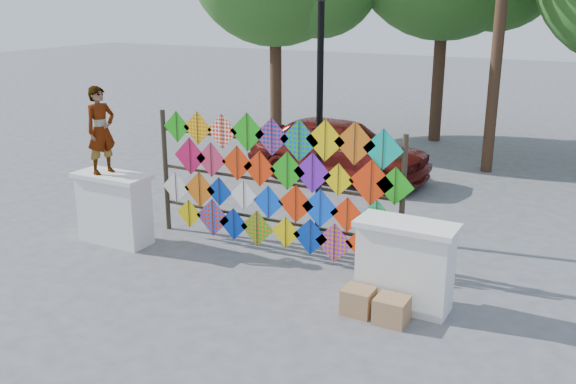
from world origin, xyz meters
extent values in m
plane|color=slate|center=(0.00, 0.00, 0.00)|extent=(80.00, 80.00, 0.00)
cube|color=white|center=(-2.70, -0.20, 0.60)|extent=(1.30, 0.55, 1.20)
cube|color=white|center=(-2.70, -0.20, 1.24)|extent=(1.40, 0.65, 0.08)
cube|color=white|center=(2.70, -0.20, 0.60)|extent=(1.30, 0.55, 1.20)
cube|color=white|center=(2.70, -0.20, 1.24)|extent=(1.40, 0.65, 0.08)
cylinder|color=#2F261A|center=(-2.30, 0.80, 1.15)|extent=(0.09, 0.09, 2.30)
cylinder|color=#2F261A|center=(2.30, 0.80, 1.15)|extent=(0.09, 0.09, 2.30)
cube|color=#2F261A|center=(0.00, 0.80, 0.55)|extent=(4.60, 0.04, 0.04)
cube|color=#2F261A|center=(0.00, 0.80, 1.25)|extent=(4.60, 0.04, 0.04)
cube|color=#2F261A|center=(0.00, 0.80, 1.95)|extent=(4.60, 0.04, 0.04)
cube|color=#1CB115|center=(-1.94, 0.74, 2.03)|extent=(0.57, 0.01, 0.57)
cube|color=#2F261A|center=(-1.94, 0.73, 2.03)|extent=(0.01, 0.01, 0.56)
cube|color=orange|center=(-1.48, 0.74, 2.05)|extent=(0.60, 0.01, 0.60)
cube|color=#2F261A|center=(-1.48, 0.73, 2.05)|extent=(0.01, 0.01, 0.59)
cube|color=white|center=(-0.96, 0.74, 2.04)|extent=(0.62, 0.01, 0.62)
cube|color=#2F261A|center=(-0.96, 0.73, 2.04)|extent=(0.01, 0.01, 0.60)
cube|color=#1CB115|center=(-0.46, 0.74, 2.08)|extent=(0.68, 0.01, 0.68)
cube|color=#2F261A|center=(-0.46, 0.73, 2.08)|extent=(0.01, 0.01, 0.66)
cube|color=#0734AD|center=(0.02, 0.74, 2.04)|extent=(0.65, 0.01, 0.65)
cube|color=#2F261A|center=(0.02, 0.73, 2.04)|extent=(0.01, 0.01, 0.64)
cube|color=#0B50F8|center=(0.53, 0.74, 2.03)|extent=(0.71, 0.01, 0.71)
cube|color=#2F261A|center=(0.53, 0.73, 2.03)|extent=(0.01, 0.01, 0.70)
cube|color=yellow|center=(1.00, 0.74, 2.08)|extent=(0.69, 0.01, 0.69)
cube|color=#2F261A|center=(1.00, 0.73, 2.08)|extent=(0.01, 0.01, 0.68)
cube|color=orange|center=(1.50, 0.74, 2.09)|extent=(0.70, 0.01, 0.70)
cube|color=#2F261A|center=(1.50, 0.73, 2.09)|extent=(0.01, 0.01, 0.69)
cube|color=#0BB298|center=(1.97, 0.74, 2.04)|extent=(0.66, 0.01, 0.66)
cube|color=#2F261A|center=(1.97, 0.73, 2.04)|extent=(0.01, 0.01, 0.65)
cube|color=#C3124A|center=(-1.64, 0.70, 1.53)|extent=(0.69, 0.01, 0.69)
cube|color=#2F261A|center=(-1.64, 0.69, 1.53)|extent=(0.01, 0.01, 0.67)
cube|color=#D52E52|center=(-1.19, 0.70, 1.52)|extent=(0.63, 0.01, 0.63)
cube|color=#2F261A|center=(-1.19, 0.69, 1.52)|extent=(0.01, 0.01, 0.62)
cube|color=#FA350B|center=(-0.65, 0.70, 1.52)|extent=(0.62, 0.01, 0.62)
cube|color=#2F261A|center=(-0.65, 0.69, 1.52)|extent=(0.01, 0.01, 0.61)
cube|color=#FA350B|center=(-0.20, 0.70, 1.48)|extent=(0.63, 0.01, 0.63)
cube|color=#2F261A|center=(-0.20, 0.69, 1.48)|extent=(0.01, 0.01, 0.62)
cube|color=#1CB115|center=(0.34, 0.70, 1.50)|extent=(0.66, 0.01, 0.66)
cube|color=#2F261A|center=(0.34, 0.69, 1.50)|extent=(0.01, 0.01, 0.65)
cube|color=purple|center=(0.80, 0.70, 1.53)|extent=(0.68, 0.01, 0.68)
cube|color=#2F261A|center=(0.80, 0.69, 1.53)|extent=(0.01, 0.01, 0.67)
cube|color=yellow|center=(1.26, 0.70, 1.48)|extent=(0.54, 0.01, 0.54)
cube|color=#2F261A|center=(1.26, 0.69, 1.48)|extent=(0.01, 0.01, 0.53)
cube|color=#FA350B|center=(1.81, 0.70, 1.50)|extent=(0.75, 0.01, 0.75)
cube|color=#2F261A|center=(1.81, 0.69, 1.50)|extent=(0.01, 0.01, 0.74)
cube|color=#1CB115|center=(2.21, 0.70, 1.50)|extent=(0.61, 0.01, 0.61)
cube|color=#2F261A|center=(2.21, 0.69, 1.50)|extent=(0.01, 0.01, 0.60)
cube|color=white|center=(-1.96, 0.66, 0.91)|extent=(0.60, 0.01, 0.60)
cube|color=#2F261A|center=(-1.96, 0.65, 0.91)|extent=(0.01, 0.01, 0.59)
cube|color=orange|center=(-1.44, 0.66, 0.95)|extent=(0.67, 0.01, 0.67)
cube|color=#2F261A|center=(-1.44, 0.65, 0.95)|extent=(0.01, 0.01, 0.66)
cube|color=#0734AD|center=(-1.01, 0.66, 0.97)|extent=(0.53, 0.01, 0.53)
cube|color=#2F261A|center=(-1.01, 0.65, 0.97)|extent=(0.01, 0.01, 0.52)
cube|color=white|center=(-0.50, 0.66, 0.97)|extent=(0.54, 0.01, 0.54)
cube|color=#2F261A|center=(-0.50, 0.65, 0.97)|extent=(0.01, 0.01, 0.53)
cube|color=#0B50F8|center=(-0.01, 0.66, 0.92)|extent=(0.59, 0.01, 0.59)
cube|color=#2F261A|center=(-0.01, 0.65, 0.92)|extent=(0.01, 0.01, 0.58)
cube|color=#FA350B|center=(0.52, 0.66, 0.97)|extent=(0.66, 0.01, 0.66)
cube|color=#2F261A|center=(0.52, 0.65, 0.97)|extent=(0.01, 0.01, 0.65)
cube|color=#0B50F8|center=(0.97, 0.66, 0.96)|extent=(0.66, 0.01, 0.66)
cube|color=#2F261A|center=(0.97, 0.65, 0.96)|extent=(0.01, 0.01, 0.65)
cube|color=#FA350B|center=(1.45, 0.66, 0.92)|extent=(0.60, 0.01, 0.60)
cube|color=#2F261A|center=(1.45, 0.65, 0.92)|extent=(0.01, 0.01, 0.59)
cube|color=#1CB115|center=(1.94, 0.66, 0.95)|extent=(0.60, 0.01, 0.60)
cube|color=#2F261A|center=(1.94, 0.65, 0.95)|extent=(0.01, 0.01, 0.59)
cube|color=yellow|center=(-1.66, 0.62, 0.46)|extent=(0.53, 0.01, 0.53)
cube|color=#2F261A|center=(-1.66, 0.61, 0.46)|extent=(0.01, 0.01, 0.52)
cube|color=#FF2A08|center=(-1.14, 0.62, 0.47)|extent=(0.70, 0.01, 0.70)
cube|color=#2F261A|center=(-1.14, 0.61, 0.47)|extent=(0.01, 0.01, 0.69)
cube|color=#0734AD|center=(-0.70, 0.62, 0.42)|extent=(0.59, 0.01, 0.59)
cube|color=#2F261A|center=(-0.70, 0.61, 0.42)|extent=(0.01, 0.01, 0.58)
cube|color=#1CB115|center=(-0.22, 0.62, 0.42)|extent=(0.66, 0.01, 0.66)
cube|color=#2F261A|center=(-0.22, 0.61, 0.42)|extent=(0.01, 0.01, 0.64)
cube|color=yellow|center=(0.35, 0.62, 0.45)|extent=(0.56, 0.01, 0.56)
cube|color=#2F261A|center=(0.35, 0.61, 0.45)|extent=(0.01, 0.01, 0.55)
cube|color=#0734AD|center=(0.81, 0.62, 0.45)|extent=(0.64, 0.01, 0.64)
cube|color=#2F261A|center=(0.81, 0.61, 0.45)|extent=(0.01, 0.01, 0.63)
cube|color=purple|center=(1.25, 0.62, 0.42)|extent=(0.67, 0.01, 0.67)
cube|color=#2F261A|center=(1.25, 0.61, 0.42)|extent=(0.01, 0.01, 0.66)
cube|color=#FA350B|center=(1.78, 0.62, 0.49)|extent=(0.68, 0.01, 0.68)
cube|color=#2F261A|center=(1.78, 0.61, 0.49)|extent=(0.01, 0.01, 0.67)
cube|color=#0734AD|center=(2.22, 0.62, 0.46)|extent=(0.64, 0.01, 0.64)
cube|color=#2F261A|center=(2.22, 0.61, 0.46)|extent=(0.01, 0.01, 0.63)
cylinder|color=#48321F|center=(-4.50, 9.00, 1.93)|extent=(0.36, 0.36, 3.85)
cylinder|color=#48321F|center=(0.00, 11.00, 2.06)|extent=(0.36, 0.36, 4.12)
cylinder|color=#48321F|center=(2.20, 8.00, 2.75)|extent=(0.28, 0.28, 5.50)
imported|color=#99999E|center=(-2.86, -0.20, 2.05)|extent=(0.48, 0.62, 1.54)
imported|color=#5E1310|center=(-0.85, 5.57, 0.76)|extent=(4.57, 2.09, 1.52)
cylinder|color=black|center=(0.30, 2.00, 2.10)|extent=(0.12, 0.12, 4.20)
cube|color=#A87651|center=(2.21, -0.70, 0.19)|extent=(0.42, 0.37, 0.37)
cube|color=#A87651|center=(2.71, -0.74, 0.18)|extent=(0.44, 0.40, 0.37)
camera|label=1|loc=(5.17, -8.35, 4.27)|focal=40.00mm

